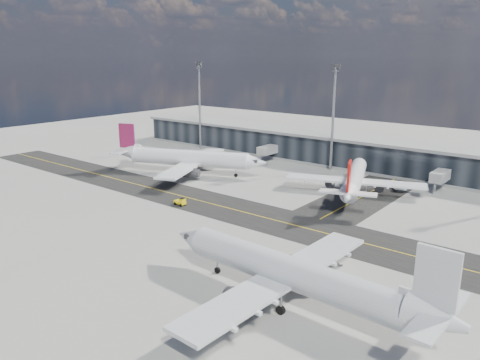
% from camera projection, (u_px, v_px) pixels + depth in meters
% --- Properties ---
extents(ground, '(300.00, 300.00, 0.00)m').
position_uv_depth(ground, '(217.00, 213.00, 94.95)').
color(ground, gray).
rests_on(ground, ground).
extents(taxiway_lanes, '(180.00, 63.00, 0.03)m').
position_uv_depth(taxiway_lanes, '(264.00, 204.00, 100.68)').
color(taxiway_lanes, black).
rests_on(taxiway_lanes, ground).
extents(terminal_concourse, '(152.00, 19.80, 8.80)m').
position_uv_depth(terminal_concourse, '(343.00, 152.00, 135.29)').
color(terminal_concourse, black).
rests_on(terminal_concourse, ground).
extents(floodlight_masts, '(102.50, 0.70, 28.90)m').
position_uv_depth(floodlight_masts, '(333.00, 114.00, 127.10)').
color(floodlight_masts, gray).
rests_on(floodlight_masts, ground).
extents(airliner_af, '(41.83, 36.17, 12.92)m').
position_uv_depth(airliner_af, '(187.00, 158.00, 125.74)').
color(airliner_af, silver).
rests_on(airliner_af, ground).
extents(airliner_redtail, '(31.35, 36.27, 11.11)m').
position_uv_depth(airliner_redtail, '(354.00, 179.00, 106.96)').
color(airliner_redtail, silver).
rests_on(airliner_redtail, ground).
extents(airliner_near, '(42.40, 36.10, 12.58)m').
position_uv_depth(airliner_near, '(293.00, 274.00, 59.54)').
color(airliner_near, silver).
rests_on(airliner_near, ground).
extents(baggage_tug, '(2.74, 1.47, 1.69)m').
position_uv_depth(baggage_tug, '(181.00, 202.00, 99.75)').
color(baggage_tug, yellow).
rests_on(baggage_tug, ground).
extents(service_van, '(5.28, 6.28, 1.60)m').
position_uv_depth(service_van, '(399.00, 186.00, 111.72)').
color(service_van, silver).
rests_on(service_van, ground).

